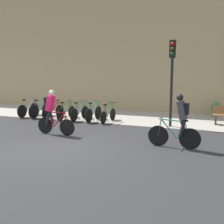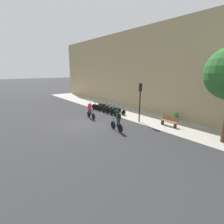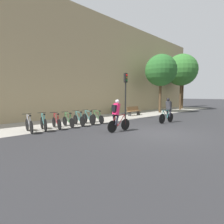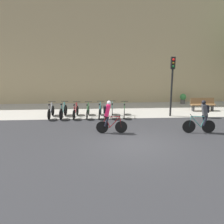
{
  "view_description": "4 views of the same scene",
  "coord_description": "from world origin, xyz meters",
  "px_view_note": "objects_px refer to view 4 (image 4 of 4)",
  "views": [
    {
      "loc": [
        4.81,
        -7.65,
        2.61
      ],
      "look_at": [
        0.98,
        2.58,
        0.9
      ],
      "focal_mm": 45.0,
      "sensor_mm": 36.0,
      "label": 1
    },
    {
      "loc": [
        14.56,
        -7.41,
        5.06
      ],
      "look_at": [
        0.92,
        3.03,
        0.9
      ],
      "focal_mm": 28.0,
      "sensor_mm": 36.0,
      "label": 2
    },
    {
      "loc": [
        -7.9,
        -4.9,
        1.98
      ],
      "look_at": [
        -1.23,
        2.16,
        1.06
      ],
      "focal_mm": 28.0,
      "sensor_mm": 36.0,
      "label": 3
    },
    {
      "loc": [
        -1.87,
        -12.48,
        4.9
      ],
      "look_at": [
        -0.99,
        3.05,
        0.82
      ],
      "focal_mm": 45.0,
      "sensor_mm": 36.0,
      "label": 4
    }
  ],
  "objects_px": {
    "parked_bike_4": "(100,111)",
    "potted_plant": "(183,98)",
    "parked_bike_6": "(124,111)",
    "bench": "(203,104)",
    "parked_bike_0": "(51,112)",
    "cyclist_grey": "(203,116)",
    "parked_bike_5": "(112,111)",
    "cyclist_pink": "(109,116)",
    "parked_bike_3": "(88,112)",
    "parked_bike_1": "(63,111)",
    "traffic_light_pole": "(172,76)",
    "parked_bike_2": "(76,112)"
  },
  "relations": [
    {
      "from": "cyclist_pink",
      "to": "bench",
      "type": "height_order",
      "value": "cyclist_pink"
    },
    {
      "from": "cyclist_grey",
      "to": "parked_bike_5",
      "type": "bearing_deg",
      "value": 143.29
    },
    {
      "from": "cyclist_pink",
      "to": "parked_bike_4",
      "type": "height_order",
      "value": "cyclist_pink"
    },
    {
      "from": "parked_bike_1",
      "to": "bench",
      "type": "height_order",
      "value": "parked_bike_1"
    },
    {
      "from": "parked_bike_3",
      "to": "parked_bike_5",
      "type": "bearing_deg",
      "value": 0.06
    },
    {
      "from": "parked_bike_5",
      "to": "potted_plant",
      "type": "distance_m",
      "value": 6.66
    },
    {
      "from": "parked_bike_1",
      "to": "traffic_light_pole",
      "type": "distance_m",
      "value": 7.26
    },
    {
      "from": "cyclist_grey",
      "to": "parked_bike_3",
      "type": "relative_size",
      "value": 1.09
    },
    {
      "from": "cyclist_grey",
      "to": "parked_bike_6",
      "type": "bearing_deg",
      "value": 138.09
    },
    {
      "from": "parked_bike_4",
      "to": "traffic_light_pole",
      "type": "bearing_deg",
      "value": -0.16
    },
    {
      "from": "cyclist_pink",
      "to": "potted_plant",
      "type": "bearing_deg",
      "value": 47.68
    },
    {
      "from": "parked_bike_6",
      "to": "potted_plant",
      "type": "relative_size",
      "value": 2.09
    },
    {
      "from": "parked_bike_0",
      "to": "parked_bike_6",
      "type": "distance_m",
      "value": 4.68
    },
    {
      "from": "parked_bike_0",
      "to": "cyclist_grey",
      "type": "bearing_deg",
      "value": -21.97
    },
    {
      "from": "parked_bike_5",
      "to": "bench",
      "type": "bearing_deg",
      "value": 11.05
    },
    {
      "from": "parked_bike_0",
      "to": "parked_bike_6",
      "type": "height_order",
      "value": "parked_bike_0"
    },
    {
      "from": "parked_bike_2",
      "to": "parked_bike_6",
      "type": "relative_size",
      "value": 1.02
    },
    {
      "from": "cyclist_pink",
      "to": "parked_bike_1",
      "type": "bearing_deg",
      "value": 130.94
    },
    {
      "from": "cyclist_pink",
      "to": "parked_bike_6",
      "type": "distance_m",
      "value": 3.42
    },
    {
      "from": "parked_bike_5",
      "to": "cyclist_grey",
      "type": "bearing_deg",
      "value": -36.71
    },
    {
      "from": "parked_bike_1",
      "to": "parked_bike_5",
      "type": "height_order",
      "value": "parked_bike_1"
    },
    {
      "from": "parked_bike_2",
      "to": "traffic_light_pole",
      "type": "bearing_deg",
      "value": -0.11
    },
    {
      "from": "cyclist_pink",
      "to": "traffic_light_pole",
      "type": "xyz_separation_m",
      "value": [
        4.16,
        3.15,
        1.68
      ]
    },
    {
      "from": "parked_bike_1",
      "to": "potted_plant",
      "type": "distance_m",
      "value": 9.46
    },
    {
      "from": "parked_bike_6",
      "to": "bench",
      "type": "height_order",
      "value": "parked_bike_6"
    },
    {
      "from": "cyclist_pink",
      "to": "traffic_light_pole",
      "type": "height_order",
      "value": "traffic_light_pole"
    },
    {
      "from": "bench",
      "to": "parked_bike_0",
      "type": "bearing_deg",
      "value": -173.09
    },
    {
      "from": "cyclist_pink",
      "to": "parked_bike_6",
      "type": "height_order",
      "value": "cyclist_pink"
    },
    {
      "from": "parked_bike_2",
      "to": "traffic_light_pole",
      "type": "relative_size",
      "value": 0.44
    },
    {
      "from": "cyclist_grey",
      "to": "bench",
      "type": "distance_m",
      "value": 5.03
    },
    {
      "from": "cyclist_pink",
      "to": "parked_bike_6",
      "type": "xyz_separation_m",
      "value": [
        1.16,
        3.16,
        -0.57
      ]
    },
    {
      "from": "parked_bike_4",
      "to": "potted_plant",
      "type": "relative_size",
      "value": 2.14
    },
    {
      "from": "parked_bike_3",
      "to": "potted_plant",
      "type": "xyz_separation_m",
      "value": [
        7.24,
        3.48,
        0.05
      ]
    },
    {
      "from": "traffic_light_pole",
      "to": "bench",
      "type": "relative_size",
      "value": 2.25
    },
    {
      "from": "parked_bike_2",
      "to": "parked_bike_6",
      "type": "xyz_separation_m",
      "value": [
        3.12,
        -0.0,
        -0.01
      ]
    },
    {
      "from": "cyclist_grey",
      "to": "parked_bike_0",
      "type": "bearing_deg",
      "value": 158.03
    },
    {
      "from": "parked_bike_4",
      "to": "bench",
      "type": "relative_size",
      "value": 0.98
    },
    {
      "from": "parked_bike_5",
      "to": "cyclist_pink",
      "type": "bearing_deg",
      "value": -96.76
    },
    {
      "from": "parked_bike_0",
      "to": "bench",
      "type": "relative_size",
      "value": 0.97
    },
    {
      "from": "parked_bike_3",
      "to": "parked_bike_6",
      "type": "bearing_deg",
      "value": 0.0
    },
    {
      "from": "parked_bike_0",
      "to": "parked_bike_5",
      "type": "height_order",
      "value": "parked_bike_0"
    },
    {
      "from": "cyclist_grey",
      "to": "parked_bike_0",
      "type": "relative_size",
      "value": 1.09
    },
    {
      "from": "parked_bike_4",
      "to": "bench",
      "type": "bearing_deg",
      "value": 9.88
    },
    {
      "from": "potted_plant",
      "to": "parked_bike_4",
      "type": "bearing_deg",
      "value": -151.66
    },
    {
      "from": "parked_bike_6",
      "to": "traffic_light_pole",
      "type": "bearing_deg",
      "value": -0.22
    },
    {
      "from": "cyclist_pink",
      "to": "parked_bike_2",
      "type": "bearing_deg",
      "value": 121.84
    },
    {
      "from": "potted_plant",
      "to": "cyclist_grey",
      "type": "bearing_deg",
      "value": -98.89
    },
    {
      "from": "cyclist_grey",
      "to": "parked_bike_4",
      "type": "bearing_deg",
      "value": 147.49
    },
    {
      "from": "parked_bike_2",
      "to": "potted_plant",
      "type": "height_order",
      "value": "parked_bike_2"
    },
    {
      "from": "parked_bike_6",
      "to": "parked_bike_1",
      "type": "bearing_deg",
      "value": 179.96
    }
  ]
}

